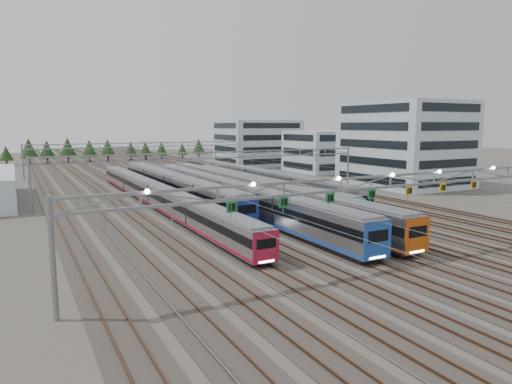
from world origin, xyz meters
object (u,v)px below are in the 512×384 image
train_c (228,194)px  train_d (251,191)px  train_e (257,186)px  gantry_near (391,184)px  train_f (252,177)px  train_a (156,195)px  depot_bldg_north (258,143)px  gantry_far (146,148)px  depot_bldg_south (405,144)px  depot_bldg_mid (320,152)px  gantry_mid (216,161)px  train_b (174,186)px

train_c → train_d: 4.69m
train_e → gantry_near: size_ratio=0.92×
train_c → train_f: bearing=53.8°
train_d → train_f: size_ratio=0.99×
train_e → gantry_near: 39.06m
train_a → depot_bldg_north: bearing=50.0°
gantry_far → depot_bldg_south: 62.34m
depot_bldg_south → depot_bldg_mid: bearing=88.9°
train_e → depot_bldg_mid: bearing=40.7°
train_e → gantry_mid: 8.34m
train_c → gantry_near: 30.75m
train_c → depot_bldg_mid: depot_bldg_mid is taller
depot_bldg_north → train_a: bearing=-130.0°
train_d → gantry_far: (-2.25, 53.49, 4.15)m
gantry_far → depot_bldg_north: 37.44m
train_b → depot_bldg_south: (47.60, -3.90, 6.14)m
depot_bldg_north → train_b: bearing=-130.0°
train_b → train_e: (13.50, -3.87, -0.40)m
train_a → gantry_far: gantry_far is taller
gantry_mid → train_e: bearing=-16.5°
gantry_mid → depot_bldg_north: 64.62m
train_a → train_f: train_f is taller
gantry_far → gantry_mid: bearing=-90.0°
train_e → gantry_near: gantry_near is taller
train_d → gantry_near: (-2.30, -31.63, 4.85)m
gantry_mid → gantry_far: same height
train_e → gantry_far: size_ratio=0.92×
train_f → gantry_near: gantry_near is taller
depot_bldg_mid → depot_bldg_north: 26.08m
train_e → train_a: bearing=-175.1°
train_c → depot_bldg_north: 74.23m
depot_bldg_south → depot_bldg_north: depot_bldg_south is taller
train_a → gantry_near: size_ratio=1.20×
depot_bldg_south → gantry_mid: bearing=177.1°
depot_bldg_south → train_b: bearing=175.3°
gantry_mid → depot_bldg_south: size_ratio=2.56×
train_b → gantry_far: size_ratio=0.95×
train_e → gantry_mid: gantry_mid is taller
gantry_far → depot_bldg_mid: 44.86m
train_e → gantry_mid: bearing=163.5°
train_c → depot_bldg_south: depot_bldg_south is taller
train_c → train_e: size_ratio=1.21×
train_b → depot_bldg_mid: bearing=28.3°
train_a → depot_bldg_south: depot_bldg_south is taller
train_a → train_c: 10.97m
gantry_far → depot_bldg_north: size_ratio=2.56×
gantry_far → depot_bldg_mid: size_ratio=3.52×
train_e → train_f: (4.50, 10.61, 0.20)m
gantry_mid → depot_bldg_north: depot_bldg_north is taller
train_b → depot_bldg_mid: 54.75m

